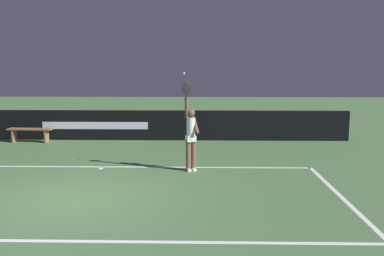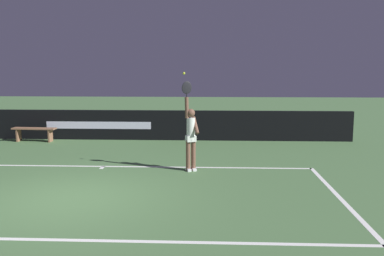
{
  "view_description": "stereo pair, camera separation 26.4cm",
  "coord_description": "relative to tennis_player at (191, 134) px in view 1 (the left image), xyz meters",
  "views": [
    {
      "loc": [
        2.81,
        -8.95,
        2.87
      ],
      "look_at": [
        2.55,
        2.52,
        1.19
      ],
      "focal_mm": 40.42,
      "sensor_mm": 36.0,
      "label": 1
    },
    {
      "loc": [
        3.08,
        -8.94,
        2.87
      ],
      "look_at": [
        2.55,
        2.52,
        1.19
      ],
      "focal_mm": 40.42,
      "sensor_mm": 36.0,
      "label": 2
    }
  ],
  "objects": [
    {
      "name": "courtside_bench_near",
      "position": [
        -6.12,
        4.27,
        -0.62
      ],
      "size": [
        1.67,
        0.46,
        0.52
      ],
      "color": "#8F6247",
      "rests_on": "ground"
    },
    {
      "name": "ground_plane",
      "position": [
        -2.51,
        -2.59,
        -1.02
      ],
      "size": [
        60.0,
        60.0,
        0.0
      ],
      "primitive_type": "plane",
      "color": "#4A7042"
    },
    {
      "name": "tennis_ball",
      "position": [
        -0.18,
        -0.03,
        1.63
      ],
      "size": [
        0.07,
        0.07,
        0.07
      ],
      "color": "#D0E330"
    },
    {
      "name": "back_wall",
      "position": [
        -2.52,
        4.86,
        -0.45
      ],
      "size": [
        16.81,
        0.21,
        1.14
      ],
      "color": "black",
      "rests_on": "ground"
    },
    {
      "name": "court_lines",
      "position": [
        -2.51,
        -2.21,
        -1.01
      ],
      "size": [
        11.88,
        5.32,
        0.0
      ],
      "color": "white",
      "rests_on": "ground"
    },
    {
      "name": "tennis_player",
      "position": [
        0.0,
        0.0,
        0.0
      ],
      "size": [
        0.5,
        0.41,
        2.46
      ],
      "color": "brown",
      "rests_on": "ground"
    }
  ]
}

